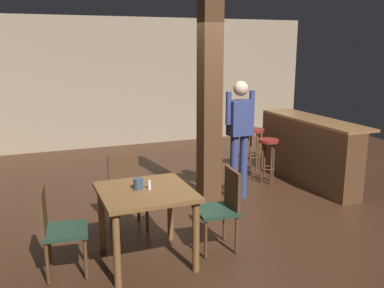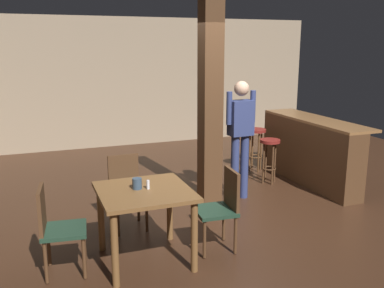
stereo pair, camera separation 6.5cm
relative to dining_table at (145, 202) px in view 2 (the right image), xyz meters
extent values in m
plane|color=#382114|center=(1.45, 0.86, -0.64)|extent=(10.80, 10.80, 0.00)
cube|color=gray|center=(1.45, 5.36, 0.76)|extent=(8.00, 0.10, 2.80)
cube|color=#4C301C|center=(1.34, 1.45, 0.76)|extent=(0.28, 0.28, 2.80)
cube|color=brown|center=(0.00, 0.00, 0.12)|extent=(0.92, 0.92, 0.04)
cylinder|color=brown|center=(0.39, 0.39, -0.27)|extent=(0.07, 0.07, 0.74)
cylinder|color=brown|center=(-0.39, 0.39, -0.27)|extent=(0.07, 0.07, 0.74)
cylinder|color=brown|center=(0.39, -0.39, -0.27)|extent=(0.07, 0.07, 0.74)
cylinder|color=brown|center=(-0.39, -0.39, -0.27)|extent=(0.07, 0.07, 0.74)
cube|color=#1E3828|center=(0.01, 0.82, -0.19)|extent=(0.44, 0.44, 0.04)
cube|color=#4C301C|center=(0.00, 1.01, 0.03)|extent=(0.38, 0.05, 0.45)
cylinder|color=#4C301C|center=(0.19, 0.65, -0.42)|extent=(0.04, 0.04, 0.43)
cylinder|color=#4C301C|center=(-0.16, 0.64, -0.42)|extent=(0.04, 0.04, 0.43)
cylinder|color=#4C301C|center=(0.17, 1.00, -0.42)|extent=(0.04, 0.04, 0.43)
cylinder|color=#4C301C|center=(-0.18, 0.99, -0.42)|extent=(0.04, 0.04, 0.43)
cube|color=#1E3828|center=(-0.80, 0.04, -0.19)|extent=(0.47, 0.47, 0.04)
cube|color=#4C301C|center=(-0.99, 0.06, 0.03)|extent=(0.08, 0.38, 0.45)
cylinder|color=#4C301C|center=(-0.60, 0.19, -0.42)|extent=(0.04, 0.04, 0.43)
cylinder|color=#4C301C|center=(-0.65, -0.16, -0.42)|extent=(0.04, 0.04, 0.43)
cylinder|color=#4C301C|center=(-0.95, 0.23, -0.42)|extent=(0.04, 0.04, 0.43)
cylinder|color=#4C301C|center=(-1.00, -0.11, -0.42)|extent=(0.04, 0.04, 0.43)
cube|color=#1E3828|center=(0.77, -0.03, -0.19)|extent=(0.45, 0.45, 0.04)
cube|color=#4C301C|center=(0.96, -0.04, 0.03)|extent=(0.06, 0.38, 0.45)
cylinder|color=#4C301C|center=(0.58, -0.19, -0.42)|extent=(0.04, 0.04, 0.43)
cylinder|color=#4C301C|center=(0.61, 0.16, -0.42)|extent=(0.04, 0.04, 0.43)
cylinder|color=#4C301C|center=(0.93, -0.22, -0.42)|extent=(0.04, 0.04, 0.43)
cylinder|color=#4C301C|center=(0.96, 0.13, -0.42)|extent=(0.04, 0.04, 0.43)
cylinder|color=#33475B|center=(-0.06, 0.05, 0.19)|extent=(0.10, 0.10, 0.11)
cylinder|color=silver|center=(0.04, 0.01, 0.18)|extent=(0.03, 0.03, 0.09)
cube|color=navy|center=(1.76, 1.33, 0.56)|extent=(0.35, 0.23, 0.50)
sphere|color=tan|center=(1.76, 1.33, 0.97)|extent=(0.23, 0.23, 0.21)
cylinder|color=navy|center=(1.84, 1.33, -0.17)|extent=(0.13, 0.13, 0.95)
cylinder|color=navy|center=(1.69, 1.32, -0.17)|extent=(0.13, 0.13, 0.95)
cylinder|color=navy|center=(1.96, 1.34, 0.71)|extent=(0.09, 0.09, 0.46)
cylinder|color=navy|center=(1.57, 1.31, 0.71)|extent=(0.09, 0.09, 0.46)
cube|color=brown|center=(3.26, 1.60, 0.39)|extent=(0.56, 2.22, 0.04)
cube|color=#4C301C|center=(3.16, 1.60, -0.14)|extent=(0.36, 2.22, 1.01)
cylinder|color=maroon|center=(2.55, 1.80, 0.06)|extent=(0.33, 0.33, 0.05)
torus|color=#4C301C|center=(2.55, 1.80, -0.40)|extent=(0.23, 0.23, 0.02)
cylinder|color=#4C301C|center=(2.55, 1.91, -0.30)|extent=(0.03, 0.03, 0.68)
cylinder|color=#4C301C|center=(2.55, 1.69, -0.30)|extent=(0.03, 0.03, 0.68)
cylinder|color=#4C301C|center=(2.65, 1.80, -0.30)|extent=(0.03, 0.03, 0.68)
cylinder|color=#4C301C|center=(2.44, 1.80, -0.30)|extent=(0.03, 0.03, 0.68)
cylinder|color=maroon|center=(2.69, 2.52, 0.09)|extent=(0.35, 0.35, 0.05)
torus|color=brown|center=(2.69, 2.52, -0.39)|extent=(0.25, 0.25, 0.02)
cylinder|color=brown|center=(2.69, 2.63, -0.29)|extent=(0.03, 0.03, 0.71)
cylinder|color=brown|center=(2.69, 2.40, -0.29)|extent=(0.03, 0.03, 0.71)
cylinder|color=brown|center=(2.81, 2.52, -0.29)|extent=(0.03, 0.03, 0.71)
cylinder|color=brown|center=(2.58, 2.52, -0.29)|extent=(0.03, 0.03, 0.71)
camera|label=1|loc=(-1.07, -3.99, 1.57)|focal=40.00mm
camera|label=2|loc=(-1.01, -4.01, 1.57)|focal=40.00mm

